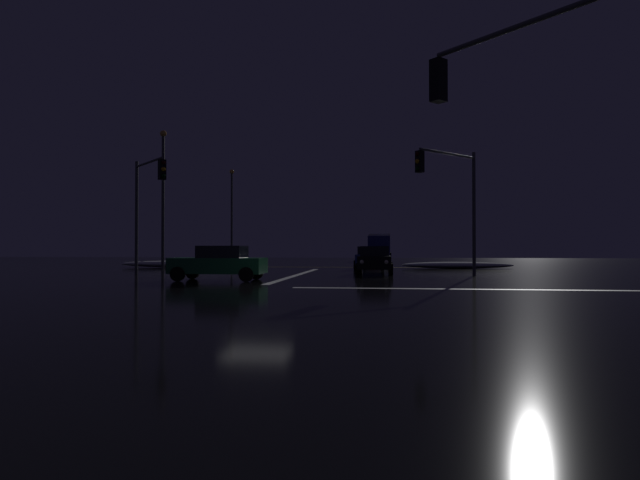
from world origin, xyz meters
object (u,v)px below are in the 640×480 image
at_px(sedan_black, 375,260).
at_px(traffic_signal_nw, 147,194).
at_px(traffic_signal_ne, 452,188).
at_px(box_truck, 379,246).
at_px(streetlamp_left_far, 232,209).
at_px(sedan_gray, 376,255).
at_px(traffic_signal_se, 544,99).
at_px(streetlamp_left_near, 163,190).
at_px(sedan_blue, 370,257).
at_px(sedan_white, 376,256).
at_px(sedan_red, 376,255).
at_px(sedan_green_crossing, 219,263).

relative_size(sedan_black, traffic_signal_nw, 0.67).
bearing_deg(traffic_signal_ne, box_truck, 96.89).
bearing_deg(traffic_signal_ne, streetlamp_left_far, 129.16).
height_order(sedan_black, traffic_signal_nw, traffic_signal_nw).
xyz_separation_m(sedan_gray, traffic_signal_se, (4.25, -42.33, 3.73)).
bearing_deg(sedan_gray, box_truck, 87.90).
xyz_separation_m(box_truck, streetlamp_left_near, (-14.18, -27.53, 3.70)).
bearing_deg(streetlamp_left_far, box_truck, 39.12).
xyz_separation_m(sedan_black, box_truck, (-0.11, 31.20, 0.91)).
height_order(sedan_blue, traffic_signal_ne, traffic_signal_ne).
bearing_deg(traffic_signal_nw, box_truck, 69.99).
height_order(traffic_signal_se, traffic_signal_nw, traffic_signal_se).
relative_size(sedan_white, sedan_red, 1.00).
bearing_deg(sedan_white, box_truck, 89.98).
bearing_deg(box_truck, sedan_red, -90.80).
xyz_separation_m(sedan_red, sedan_green_crossing, (-6.60, -24.88, 0.00)).
xyz_separation_m(sedan_green_crossing, traffic_signal_nw, (-5.55, 4.40, 3.63)).
bearing_deg(streetlamp_left_near, sedan_white, 30.94).
xyz_separation_m(traffic_signal_se, traffic_signal_nw, (-16.30, 16.30, -0.10)).
height_order(sedan_black, box_truck, box_truck).
distance_m(sedan_white, sedan_green_crossing, 20.40).
height_order(sedan_black, streetlamp_left_far, streetlamp_left_far).
distance_m(box_truck, traffic_signal_se, 50.41).
bearing_deg(traffic_signal_ne, traffic_signal_nw, 179.60).
relative_size(sedan_red, traffic_signal_se, 0.66).
xyz_separation_m(traffic_signal_ne, traffic_signal_nw, (-16.44, 0.12, -0.09)).
distance_m(sedan_green_crossing, traffic_signal_ne, 12.28).
distance_m(sedan_red, traffic_signal_se, 37.20).
bearing_deg(box_truck, streetlamp_left_near, -117.26).
relative_size(traffic_signal_nw, streetlamp_left_near, 0.68).
relative_size(sedan_black, sedan_blue, 1.00).
bearing_deg(traffic_signal_se, sedan_black, 101.49).
bearing_deg(box_truck, sedan_blue, -90.93).
bearing_deg(sedan_green_crossing, traffic_signal_ne, 21.46).
xyz_separation_m(sedan_white, streetlamp_left_near, (-14.18, -8.50, 4.60)).
relative_size(sedan_gray, sedan_green_crossing, 1.00).
height_order(sedan_red, streetlamp_left_near, streetlamp_left_near).
bearing_deg(traffic_signal_se, traffic_signal_ne, 89.48).
relative_size(sedan_white, streetlamp_left_far, 0.47).
distance_m(sedan_black, sedan_gray, 23.36).
xyz_separation_m(sedan_black, sedan_blue, (-0.50, 6.78, 0.00)).
bearing_deg(traffic_signal_se, sedan_red, 96.43).
bearing_deg(traffic_signal_nw, sedan_red, 59.33).
bearing_deg(sedan_white, traffic_signal_se, -82.74).
distance_m(sedan_green_crossing, streetlamp_left_near, 13.83).
xyz_separation_m(sedan_red, sedan_gray, (-0.10, 5.54, 0.00)).
xyz_separation_m(sedan_white, box_truck, (0.01, 19.04, 0.91)).
height_order(box_truck, traffic_signal_nw, traffic_signal_nw).
relative_size(sedan_black, streetlamp_left_far, 0.47).
height_order(box_truck, traffic_signal_se, traffic_signal_se).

